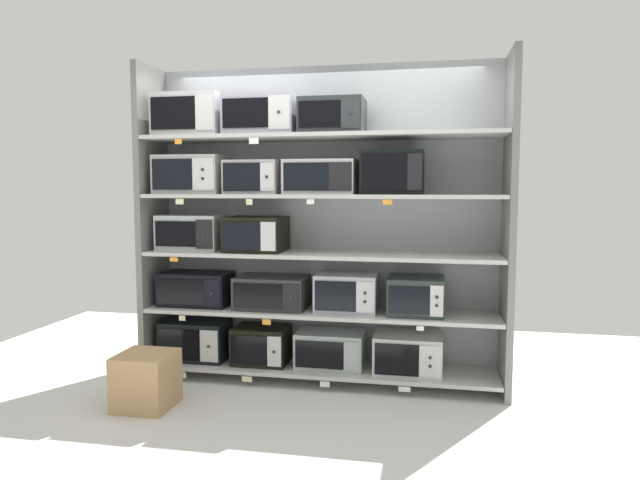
{
  "coord_description": "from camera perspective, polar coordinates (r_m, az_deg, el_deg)",
  "views": [
    {
      "loc": [
        0.87,
        -4.44,
        1.56
      ],
      "look_at": [
        0.0,
        0.0,
        1.15
      ],
      "focal_mm": 32.16,
      "sensor_mm": 36.0,
      "label": 1
    }
  ],
  "objects": [
    {
      "name": "price_tag_4",
      "position": [
        4.71,
        -13.55,
        -7.57
      ],
      "size": [
        0.05,
        0.0,
        0.04
      ],
      "primitive_type": "cube",
      "color": "beige"
    },
    {
      "name": "microwave_7",
      "position": [
        4.51,
        9.52,
        -5.47
      ],
      "size": [
        0.43,
        0.41,
        0.29
      ],
      "color": "#27332F",
      "rests_on": "shelf_1"
    },
    {
      "name": "shelf_3",
      "position": [
        4.52,
        0.0,
        4.39
      ],
      "size": [
        2.8,
        0.51,
        0.03
      ],
      "primitive_type": "cube",
      "color": "beige"
    },
    {
      "name": "microwave_3",
      "position": [
        4.62,
        8.75,
        -11.06
      ],
      "size": [
        0.53,
        0.41,
        0.3
      ],
      "color": "beige",
      "rests_on": "shelf_0"
    },
    {
      "name": "shelf_1",
      "position": [
        4.63,
        0.0,
        -7.14
      ],
      "size": [
        2.8,
        0.51,
        0.03
      ],
      "primitive_type": "cube",
      "color": "beige"
    },
    {
      "name": "microwave_13",
      "position": [
        4.44,
        7.26,
        6.66
      ],
      "size": [
        0.47,
        0.42,
        0.33
      ],
      "color": "black",
      "rests_on": "shelf_3"
    },
    {
      "name": "microwave_4",
      "position": [
        4.9,
        -12.23,
        -4.75
      ],
      "size": [
        0.57,
        0.35,
        0.27
      ],
      "color": "black",
      "rests_on": "shelf_1"
    },
    {
      "name": "price_tag_13",
      "position": [
        4.39,
        -6.6,
        9.79
      ],
      "size": [
        0.07,
        0.0,
        0.05
      ],
      "primitive_type": "cube",
      "color": "white"
    },
    {
      "name": "upright_left",
      "position": [
        5.0,
        -16.3,
        1.77
      ],
      "size": [
        0.05,
        0.51,
        2.55
      ],
      "primitive_type": "cube",
      "color": "slate",
      "rests_on": "ground"
    },
    {
      "name": "shelf_4",
      "position": [
        4.54,
        0.0,
        10.24
      ],
      "size": [
        2.8,
        0.51,
        0.03
      ],
      "primitive_type": "cube",
      "color": "beige"
    },
    {
      "name": "price_tag_11",
      "position": [
        4.19,
        6.73,
        3.76
      ],
      "size": [
        0.07,
        0.0,
        0.04
      ],
      "primitive_type": "cube",
      "color": "orange"
    },
    {
      "name": "microwave_2",
      "position": [
        4.68,
        1.03,
        -10.83
      ],
      "size": [
        0.54,
        0.34,
        0.29
      ],
      "color": "#9BA6A4",
      "rests_on": "shelf_0"
    },
    {
      "name": "price_tag_6",
      "position": [
        4.3,
        9.94,
        -8.67
      ],
      "size": [
        0.06,
        0.0,
        0.03
      ],
      "primitive_type": "cube",
      "color": "white"
    },
    {
      "name": "microwave_8",
      "position": [
        4.86,
        -12.65,
        0.74
      ],
      "size": [
        0.52,
        0.35,
        0.29
      ],
      "color": "#B1BDBB",
      "rests_on": "shelf_2"
    },
    {
      "name": "shelf_0",
      "position": [
        4.75,
        0.0,
        -12.6
      ],
      "size": [
        2.8,
        0.51,
        0.03
      ],
      "primitive_type": "cube",
      "color": "beige",
      "rests_on": "ground"
    },
    {
      "name": "microwave_5",
      "position": [
        4.68,
        -4.79,
        -5.19
      ],
      "size": [
        0.57,
        0.4,
        0.26
      ],
      "color": "#312E30",
      "rests_on": "shelf_1"
    },
    {
      "name": "microwave_9",
      "position": [
        4.66,
        -6.36,
        0.6
      ],
      "size": [
        0.46,
        0.43,
        0.28
      ],
      "color": "black",
      "rests_on": "shelf_2"
    },
    {
      "name": "shelf_2",
      "position": [
        4.55,
        0.0,
        -1.44
      ],
      "size": [
        2.8,
        0.51,
        0.03
      ],
      "primitive_type": "cube",
      "color": "beige"
    },
    {
      "name": "price_tag_10",
      "position": [
        4.27,
        -0.96,
        3.82
      ],
      "size": [
        0.06,
        0.0,
        0.04
      ],
      "primitive_type": "cube",
      "color": "white"
    },
    {
      "name": "microwave_12",
      "position": [
        4.51,
        0.13,
        6.28
      ],
      "size": [
        0.55,
        0.4,
        0.27
      ],
      "color": "#BBB9B8",
      "rests_on": "shelf_3"
    },
    {
      "name": "price_tag_1",
      "position": [
        4.65,
        -7.28,
        -13.57
      ],
      "size": [
        0.08,
        0.0,
        0.04
      ],
      "primitive_type": "cube",
      "color": "beige"
    },
    {
      "name": "price_tag_5",
      "position": [
        4.47,
        -5.34,
        -8.13
      ],
      "size": [
        0.07,
        0.0,
        0.04
      ],
      "primitive_type": "cube",
      "color": "orange"
    },
    {
      "name": "shipping_carton",
      "position": [
        4.37,
        -16.92,
        -13.2
      ],
      "size": [
        0.38,
        0.38,
        0.39
      ],
      "primitive_type": "cube",
      "color": "tan",
      "rests_on": "ground"
    },
    {
      "name": "microwave_10",
      "position": [
        4.84,
        -12.59,
        6.35
      ],
      "size": [
        0.55,
        0.41,
        0.31
      ],
      "color": "#A2A7A3",
      "rests_on": "shelf_3"
    },
    {
      "name": "microwave_11",
      "position": [
        4.65,
        -6.47,
        6.21
      ],
      "size": [
        0.43,
        0.4,
        0.27
      ],
      "color": "#A49FA2",
      "rests_on": "shelf_3"
    },
    {
      "name": "price_tag_7",
      "position": [
        4.66,
        -14.34,
        -1.89
      ],
      "size": [
        0.07,
        0.0,
        0.03
      ],
      "primitive_type": "cube",
      "color": "orange"
    },
    {
      "name": "back_panel",
      "position": [
        4.8,
        0.63,
        1.84
      ],
      "size": [
        3.0,
        0.04,
        2.55
      ],
      "primitive_type": "cube",
      "color": "#9EA3A8",
      "rests_on": "ground"
    },
    {
      "name": "microwave_14",
      "position": [
        4.87,
        -12.69,
        11.96
      ],
      "size": [
        0.55,
        0.4,
        0.34
      ],
      "color": "#BCB9BE",
      "rests_on": "shelf_4"
    },
    {
      "name": "price_tag_12",
      "position": [
        4.61,
        -13.93,
        9.5
      ],
      "size": [
        0.06,
        0.0,
        0.04
      ],
      "primitive_type": "cube",
      "color": "orange"
    },
    {
      "name": "price_tag_9",
      "position": [
        4.39,
        -7.05,
        3.78
      ],
      "size": [
        0.05,
        0.0,
        0.04
      ],
      "primitive_type": "cube",
      "color": "beige"
    },
    {
      "name": "ground",
      "position": [
        3.87,
        -3.0,
        -18.69
      ],
      "size": [
        6.8,
        6.0,
        0.02
      ],
      "primitive_type": "cube",
      "color": "silver"
    },
    {
      "name": "microwave_1",
      "position": [
        4.81,
        -5.85,
        -10.33
      ],
      "size": [
        0.44,
        0.36,
        0.3
      ],
      "color": "black",
      "rests_on": "shelf_0"
    },
    {
      "name": "microwave_16",
      "position": [
        4.53,
        1.26,
        12.17
      ],
      "size": [
        0.49,
        0.39,
        0.27
      ],
      "color": "#272C2D",
      "rests_on": "shelf_4"
    },
    {
      "name": "microwave_0",
      "position": [
        5.0,
        -12.29,
        -9.68
      ],
      "size": [
        0.54,
        0.34,
        0.32
      ],
      "color": "black",
      "rests_on": "shelf_0"
    },
    {
      "name": "price_tag_8",
      "position": [
        4.6,
        -13.79,
        3.74
      ],
      "size": [
        0.07,
        0.0,
        0.04
      ],
      "primitive_type": "cube",
      "color": "beige"
    },
    {
      "name": "microwave_6",
      "position": [
        4.55,
        2.67,
        -5.25
      ],
      "size": [
        0.48,
        0.35,
        0.3
      ],
      "color": "#B2B3C3",
      "rests_on": "shelf_1"
    },
    {
      "name": "price_tag_2",
      "position": [
        4.5,
        0.48,
        -14.16
      ],
      "size": [
        0.08,
        0.0,
        0.04
      ],
      "primitive_type": "cube",
      "color": "white"
    },
    {
      "name": "microwave_15",
      "position": [
        4.66,
        -5.8,
        12.21
      ],
      "size": [
        0.57,
        0.38,
        0.32
      ],
      "color": "#9D9BAD",
      "rests_on": "shelf_4"
    },
    {
      "name": "price_tag_3",
      "position": [
        4.44,
        8.4,
        -14.48
      ],
      "size": [
        0.09,
        0.0,
        0.04
      ],
      "primitive_type": "cube",
      "color": "white"
    },
    {
      "name": "price_tag_0",
      "position": [
        4.84,
        -13.54,
        -12.93
      ],
      "size": [
        0.06,
        0.0,
        0.05
      ],
      "primitive_type": "cube",
      "color": "beige"
    },
    {
      "name": "upright_right",
      "position": [
        4.48,
        18.27,
        1.34
      ],
      "size": [
        0.05,
        0.51,
        2.55
      ],
      "primitive_type": "cube",
      "color": "slate",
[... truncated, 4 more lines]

